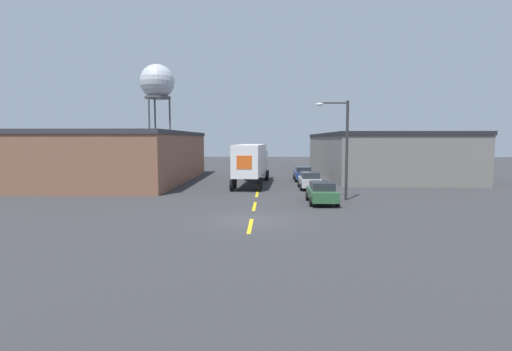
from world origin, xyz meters
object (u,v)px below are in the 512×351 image
object	(u,v)px
parked_car_right_near	(322,192)
water_tower	(157,83)
semi_truck	(252,161)
parked_car_right_far	(303,173)
parked_car_right_mid	(310,180)
street_lamp	(343,142)

from	to	relation	value
parked_car_right_near	water_tower	xyz separation A→B (m)	(-21.41, 36.41, 12.59)
water_tower	semi_truck	bearing A→B (deg)	-57.14
parked_car_right_near	semi_truck	bearing A→B (deg)	114.80
parked_car_right_far	parked_car_right_near	bearing A→B (deg)	-90.00
parked_car_right_mid	water_tower	distance (m)	37.61
water_tower	street_lamp	bearing A→B (deg)	-56.47
street_lamp	water_tower	bearing A→B (deg)	123.53
semi_truck	street_lamp	size ratio (longest dim) A/B	1.74
semi_truck	parked_car_right_near	distance (m)	12.76
parked_car_right_near	parked_car_right_mid	bearing A→B (deg)	90.00
semi_truck	parked_car_right_near	size ratio (longest dim) A/B	2.97
parked_car_right_far	street_lamp	world-z (taller)	street_lamp
parked_car_right_far	semi_truck	bearing A→B (deg)	-144.85
parked_car_right_mid	water_tower	size ratio (longest dim) A/B	0.26
semi_truck	parked_car_right_mid	size ratio (longest dim) A/B	2.97
parked_car_right_far	street_lamp	xyz separation A→B (m)	(1.67, -13.65, 3.42)
water_tower	parked_car_right_mid	bearing A→B (deg)	-52.85
semi_truck	parked_car_right_far	world-z (taller)	semi_truck
parked_car_right_far	parked_car_right_mid	bearing A→B (deg)	-90.00
parked_car_right_far	parked_car_right_near	distance (m)	15.24
street_lamp	parked_car_right_mid	bearing A→B (deg)	104.25
parked_car_right_mid	water_tower	world-z (taller)	water_tower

